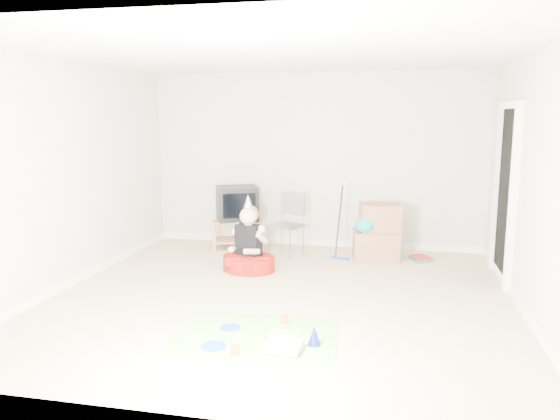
% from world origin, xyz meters
% --- Properties ---
extents(ground, '(5.00, 5.00, 0.00)m').
position_xyz_m(ground, '(0.00, 0.00, 0.00)').
color(ground, beige).
rests_on(ground, ground).
extents(doorway_recess, '(0.02, 0.90, 2.05)m').
position_xyz_m(doorway_recess, '(2.48, 1.20, 1.02)').
color(doorway_recess, black).
rests_on(doorway_recess, ground).
extents(tv_stand, '(0.74, 0.52, 0.43)m').
position_xyz_m(tv_stand, '(-1.11, 2.07, 0.26)').
color(tv_stand, '#AA724D').
rests_on(tv_stand, ground).
extents(crt_tv, '(0.73, 0.68, 0.50)m').
position_xyz_m(crt_tv, '(-1.11, 2.07, 0.68)').
color(crt_tv, black).
rests_on(crt_tv, tv_stand).
extents(folding_chair, '(0.52, 0.51, 0.91)m').
position_xyz_m(folding_chair, '(-0.31, 1.77, 0.44)').
color(folding_chair, gray).
rests_on(folding_chair, ground).
extents(cardboard_boxes, '(0.68, 0.57, 0.78)m').
position_xyz_m(cardboard_boxes, '(0.96, 1.84, 0.37)').
color(cardboard_boxes, '#9C6A4B').
rests_on(cardboard_boxes, ground).
extents(floor_mop, '(0.26, 0.34, 1.00)m').
position_xyz_m(floor_mop, '(0.46, 1.71, 0.26)').
color(floor_mop, '#224EAE').
rests_on(floor_mop, ground).
extents(book_pile, '(0.32, 0.35, 0.06)m').
position_xyz_m(book_pile, '(1.56, 1.90, 0.03)').
color(book_pile, '#25714E').
rests_on(book_pile, ground).
extents(seated_woman, '(0.84, 0.84, 0.99)m').
position_xyz_m(seated_woman, '(-0.62, 0.93, 0.22)').
color(seated_woman, '#9F160E').
rests_on(seated_woman, ground).
extents(party_mat, '(1.56, 1.19, 0.01)m').
position_xyz_m(party_mat, '(-0.01, -1.11, 0.00)').
color(party_mat, '#FE359C').
rests_on(party_mat, ground).
extents(birthday_cake, '(0.31, 0.26, 0.14)m').
position_xyz_m(birthday_cake, '(0.31, -1.38, 0.04)').
color(birthday_cake, white).
rests_on(birthday_cake, party_mat).
extents(blue_plate_near, '(0.25, 0.25, 0.01)m').
position_xyz_m(blue_plate_near, '(-0.28, -0.99, 0.01)').
color(blue_plate_near, blue).
rests_on(blue_plate_near, party_mat).
extents(blue_plate_far, '(0.27, 0.27, 0.01)m').
position_xyz_m(blue_plate_far, '(-0.30, -1.43, 0.01)').
color(blue_plate_far, blue).
rests_on(blue_plate_far, party_mat).
extents(orange_cup_near, '(0.08, 0.08, 0.07)m').
position_xyz_m(orange_cup_near, '(0.19, -0.77, 0.04)').
color(orange_cup_near, '#CD5816').
rests_on(orange_cup_near, party_mat).
extents(orange_cup_far, '(0.08, 0.08, 0.08)m').
position_xyz_m(orange_cup_far, '(-0.07, -1.54, 0.05)').
color(orange_cup_far, '#CD5816').
rests_on(orange_cup_far, party_mat).
extents(blue_party_hat, '(0.13, 0.13, 0.17)m').
position_xyz_m(blue_party_hat, '(0.54, -1.21, 0.09)').
color(blue_party_hat, '#1722A5').
rests_on(blue_party_hat, party_mat).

